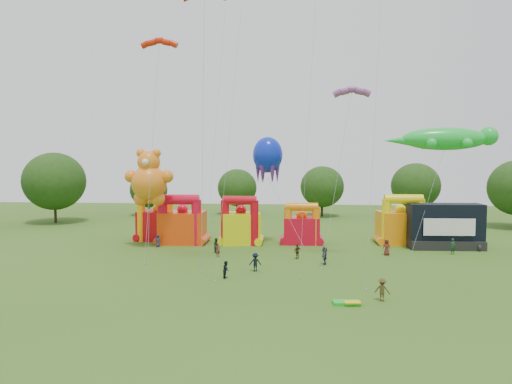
# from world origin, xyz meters

# --- Properties ---
(ground) EXTENTS (160.00, 160.00, 0.00)m
(ground) POSITION_xyz_m (0.00, 0.00, 0.00)
(ground) COLOR #365818
(ground) RESTS_ON ground
(tree_ring) EXTENTS (125.44, 127.57, 12.07)m
(tree_ring) POSITION_xyz_m (-1.20, 0.62, 6.26)
(tree_ring) COLOR #352314
(tree_ring) RESTS_ON ground
(bouncy_castle_0) EXTENTS (5.15, 4.27, 6.17)m
(bouncy_castle_0) POSITION_xyz_m (-15.44, 28.67, 2.35)
(bouncy_castle_0) COLOR red
(bouncy_castle_0) RESTS_ON ground
(bouncy_castle_1) EXTENTS (5.63, 4.53, 6.44)m
(bouncy_castle_1) POSITION_xyz_m (-11.58, 26.63, 2.43)
(bouncy_castle_1) COLOR #EB3E0C
(bouncy_castle_1) RESTS_ON ground
(bouncy_castle_2) EXTENTS (5.37, 4.61, 6.26)m
(bouncy_castle_2) POSITION_xyz_m (-3.98, 26.87, 2.39)
(bouncy_castle_2) COLOR yellow
(bouncy_castle_2) RESTS_ON ground
(bouncy_castle_3) EXTENTS (4.53, 3.64, 5.39)m
(bouncy_castle_3) POSITION_xyz_m (3.80, 27.64, 2.07)
(bouncy_castle_3) COLOR red
(bouncy_castle_3) RESTS_ON ground
(bouncy_castle_4) EXTENTS (5.78, 4.88, 6.48)m
(bouncy_castle_4) POSITION_xyz_m (16.43, 28.45, 2.46)
(bouncy_castle_4) COLOR orange
(bouncy_castle_4) RESTS_ON ground
(stage_trailer) EXTENTS (8.80, 3.56, 5.50)m
(stage_trailer) POSITION_xyz_m (21.12, 25.96, 2.65)
(stage_trailer) COLOR black
(stage_trailer) RESTS_ON ground
(teddy_bear_kite) EXTENTS (6.06, 4.78, 12.22)m
(teddy_bear_kite) POSITION_xyz_m (-14.85, 23.51, 7.84)
(teddy_bear_kite) COLOR orange
(teddy_bear_kite) RESTS_ON ground
(gecko_kite) EXTENTS (13.87, 8.23, 14.94)m
(gecko_kite) POSITION_xyz_m (19.53, 25.87, 7.93)
(gecko_kite) COLOR green
(gecko_kite) RESTS_ON ground
(octopus_kite) EXTENTS (6.89, 7.07, 13.80)m
(octopus_kite) POSITION_xyz_m (1.23, 25.74, 6.01)
(octopus_kite) COLOR #0C24C1
(octopus_kite) RESTS_ON ground
(parafoil_kites) EXTENTS (25.60, 10.79, 27.69)m
(parafoil_kites) POSITION_xyz_m (0.98, 16.54, 10.68)
(parafoil_kites) COLOR red
(parafoil_kites) RESTS_ON ground
(diamond_kites) EXTENTS (17.89, 15.79, 36.86)m
(diamond_kites) POSITION_xyz_m (1.29, 13.49, 16.10)
(diamond_kites) COLOR red
(diamond_kites) RESTS_ON ground
(folded_kite_bundle) EXTENTS (2.09, 1.26, 0.31)m
(folded_kite_bundle) POSITION_xyz_m (6.81, 2.98, 0.14)
(folded_kite_bundle) COLOR green
(folded_kite_bundle) RESTS_ON ground
(spectator_0) EXTENTS (0.87, 0.72, 1.53)m
(spectator_0) POSITION_xyz_m (-13.96, 23.85, 0.77)
(spectator_0) COLOR #282943
(spectator_0) RESTS_ON ground
(spectator_1) EXTENTS (0.63, 0.67, 1.55)m
(spectator_1) POSITION_xyz_m (-5.56, 18.77, 0.77)
(spectator_1) COLOR maroon
(spectator_1) RESTS_ON ground
(spectator_2) EXTENTS (0.95, 1.04, 1.73)m
(spectator_2) POSITION_xyz_m (-6.14, 20.99, 0.86)
(spectator_2) COLOR #17391B
(spectator_2) RESTS_ON ground
(spectator_3) EXTENTS (1.24, 0.81, 1.79)m
(spectator_3) POSITION_xyz_m (-0.88, 12.52, 0.89)
(spectator_3) COLOR black
(spectator_3) RESTS_ON ground
(spectator_4) EXTENTS (0.98, 0.96, 1.65)m
(spectator_4) POSITION_xyz_m (3.21, 18.53, 0.83)
(spectator_4) COLOR #44391B
(spectator_4) RESTS_ON ground
(spectator_5) EXTENTS (0.72, 1.75, 1.84)m
(spectator_5) POSITION_xyz_m (5.98, 16.02, 0.92)
(spectator_5) COLOR #252A3E
(spectator_5) RESTS_ON ground
(spectator_6) EXTENTS (1.06, 0.95, 1.82)m
(spectator_6) POSITION_xyz_m (13.27, 21.18, 0.91)
(spectator_6) COLOR #5C211A
(spectator_6) RESTS_ON ground
(spectator_7) EXTENTS (0.80, 0.71, 1.83)m
(spectator_7) POSITION_xyz_m (20.93, 22.35, 0.92)
(spectator_7) COLOR #173921
(spectator_7) RESTS_ON ground
(spectator_8) EXTENTS (0.71, 0.85, 1.57)m
(spectator_8) POSITION_xyz_m (-3.31, 9.80, 0.78)
(spectator_8) COLOR black
(spectator_8) RESTS_ON ground
(spectator_9) EXTENTS (1.29, 0.99, 1.76)m
(spectator_9) POSITION_xyz_m (9.56, 4.05, 0.88)
(spectator_9) COLOR #44381B
(spectator_9) RESTS_ON ground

